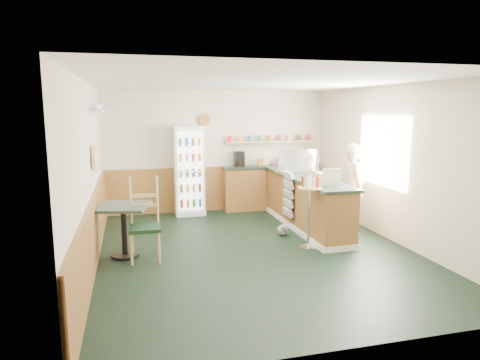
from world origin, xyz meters
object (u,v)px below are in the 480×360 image
object	(u,v)px
cafe_table	(124,221)
condiment_stand	(309,202)
drinks_fridge	(189,171)
cash_register	(328,179)
shopkeeper	(353,189)
cafe_chair	(144,216)
display_case	(297,162)

from	to	relation	value
cafe_table	condiment_stand	bearing A→B (deg)	-5.95
cafe_table	drinks_fridge	bearing A→B (deg)	61.35
cash_register	cafe_table	bearing A→B (deg)	-172.61
cash_register	shopkeeper	xyz separation A→B (m)	(0.70, 0.36, -0.27)
cafe_table	cafe_chair	bearing A→B (deg)	-21.45
drinks_fridge	shopkeeper	bearing A→B (deg)	-38.74
cafe_chair	shopkeeper	bearing A→B (deg)	8.46
drinks_fridge	cafe_table	world-z (taller)	drinks_fridge
display_case	cafe_table	world-z (taller)	display_case
display_case	cafe_table	size ratio (longest dim) A/B	0.89
cafe_table	cafe_chair	distance (m)	0.34
drinks_fridge	display_case	world-z (taller)	drinks_fridge
cafe_chair	cash_register	bearing A→B (deg)	3.27
shopkeeper	cafe_table	world-z (taller)	shopkeeper
cash_register	condiment_stand	size ratio (longest dim) A/B	0.31
cash_register	cafe_table	distance (m)	3.44
shopkeeper	condiment_stand	bearing A→B (deg)	128.28
cash_register	drinks_fridge	bearing A→B (deg)	137.06
condiment_stand	display_case	bearing A→B (deg)	75.31
shopkeeper	cafe_table	xyz separation A→B (m)	(-4.10, -0.29, -0.26)
drinks_fridge	cash_register	xyz separation A→B (m)	(2.04, -2.56, 0.14)
condiment_stand	cash_register	bearing A→B (deg)	29.42
condiment_stand	cafe_table	xyz separation A→B (m)	(-2.97, 0.31, -0.19)
drinks_fridge	cash_register	size ratio (longest dim) A/B	5.27
shopkeeper	cafe_chair	bearing A→B (deg)	106.56
display_case	cash_register	distance (m)	1.42
cash_register	cafe_table	xyz separation A→B (m)	(-3.40, 0.06, -0.53)
display_case	cafe_chair	xyz separation A→B (m)	(-3.09, -1.47, -0.58)
shopkeeper	display_case	bearing A→B (deg)	43.93
shopkeeper	condiment_stand	xyz separation A→B (m)	(-1.13, -0.60, -0.06)
drinks_fridge	shopkeeper	world-z (taller)	drinks_fridge
condiment_stand	cafe_chair	bearing A→B (deg)	175.99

